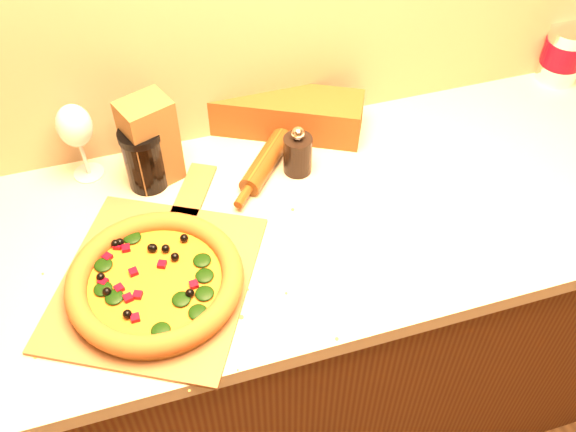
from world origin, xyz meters
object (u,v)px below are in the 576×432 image
at_px(wine_glass, 75,128).
at_px(pizza, 155,281).
at_px(rolling_pin, 270,155).
at_px(coffee_canister, 563,54).
at_px(dark_jar, 144,158).
at_px(pizza_peel, 159,275).
at_px(pepper_grinder, 298,153).

bearing_deg(wine_glass, pizza, -75.50).
relative_size(rolling_pin, coffee_canister, 1.93).
bearing_deg(dark_jar, wine_glass, 151.22).
bearing_deg(pizza, wine_glass, 104.50).
height_order(pizza_peel, pizza, pizza).
distance_m(pizza_peel, pepper_grinder, 0.43).
bearing_deg(coffee_canister, rolling_pin, -173.22).
height_order(pizza_peel, dark_jar, dark_jar).
height_order(pepper_grinder, coffee_canister, coffee_canister).
xyz_separation_m(pizza, coffee_canister, (1.17, 0.40, 0.05)).
bearing_deg(pizza_peel, rolling_pin, 68.31).
relative_size(pizza, pepper_grinder, 2.73).
height_order(rolling_pin, wine_glass, wine_glass).
bearing_deg(dark_jar, coffee_canister, 4.32).
xyz_separation_m(pepper_grinder, dark_jar, (-0.34, 0.06, 0.03)).
distance_m(coffee_canister, dark_jar, 1.14).
distance_m(coffee_canister, wine_glass, 1.28).
height_order(coffee_canister, dark_jar, dark_jar).
distance_m(rolling_pin, coffee_canister, 0.86).
bearing_deg(dark_jar, pepper_grinder, -9.78).
distance_m(pizza_peel, pizza, 0.04).
distance_m(pizza_peel, wine_glass, 0.39).
bearing_deg(pizza_peel, coffee_canister, 45.61).
xyz_separation_m(pizza_peel, wine_glass, (-0.11, 0.35, 0.14)).
height_order(rolling_pin, coffee_canister, coffee_canister).
bearing_deg(coffee_canister, pizza_peel, -162.60).
bearing_deg(pizza, pepper_grinder, 34.12).
xyz_separation_m(coffee_canister, dark_jar, (-1.14, -0.09, -0.00)).
distance_m(pizza, pepper_grinder, 0.45).
distance_m(pepper_grinder, dark_jar, 0.35).
height_order(pizza_peel, wine_glass, wine_glass).
height_order(pizza, coffee_canister, coffee_canister).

